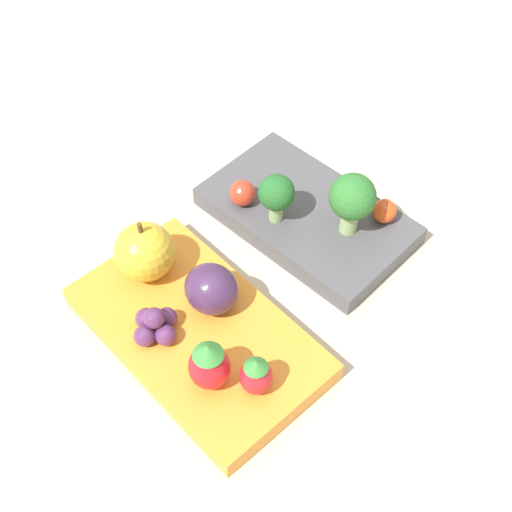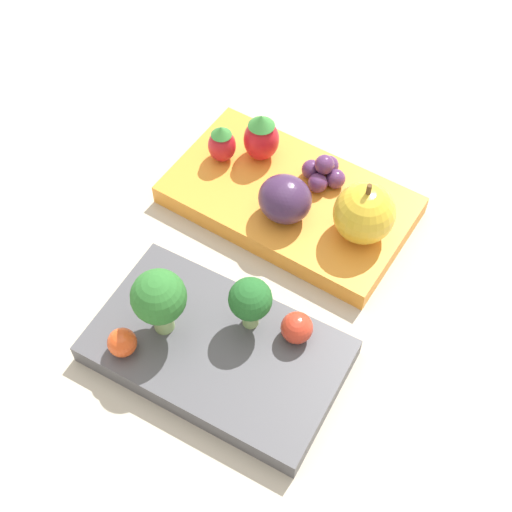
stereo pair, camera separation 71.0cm
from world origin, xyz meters
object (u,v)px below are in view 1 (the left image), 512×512
at_px(apple, 145,252).
at_px(strawberry_0, 209,365).
at_px(cherry_tomato_0, 242,193).
at_px(cherry_tomato_1, 384,211).
at_px(broccoli_floret_1, 276,194).
at_px(grape_cluster, 155,325).
at_px(strawberry_1, 256,375).
at_px(bento_box_fruit, 198,333).
at_px(broccoli_floret_0, 352,199).
at_px(bento_box_savoury, 307,215).
at_px(plum, 211,289).

distance_m(apple, strawberry_0, 0.12).
relative_size(cherry_tomato_0, cherry_tomato_1, 1.11).
height_order(apple, strawberry_0, apple).
distance_m(broccoli_floret_1, grape_cluster, 0.16).
relative_size(strawberry_0, strawberry_1, 1.27).
bearing_deg(apple, bento_box_fruit, -8.65).
xyz_separation_m(broccoli_floret_1, grape_cluster, (0.01, -0.16, -0.02)).
height_order(broccoli_floret_0, strawberry_0, broccoli_floret_0).
distance_m(cherry_tomato_0, cherry_tomato_1, 0.13).
bearing_deg(strawberry_0, strawberry_1, 33.24).
height_order(cherry_tomato_1, apple, apple).
distance_m(cherry_tomato_1, grape_cluster, 0.23).
height_order(bento_box_savoury, apple, apple).
xyz_separation_m(strawberry_0, plum, (-0.05, 0.05, -0.00)).
bearing_deg(bento_box_savoury, broccoli_floret_1, -114.22).
xyz_separation_m(bento_box_fruit, strawberry_0, (0.04, -0.03, 0.03)).
xyz_separation_m(cherry_tomato_0, strawberry_0, (0.11, -0.15, 0.01)).
relative_size(broccoli_floret_0, broccoli_floret_1, 1.26).
height_order(broccoli_floret_0, broccoli_floret_1, broccoli_floret_0).
distance_m(strawberry_0, grape_cluster, 0.06).
distance_m(bento_box_fruit, strawberry_1, 0.08).
height_order(bento_box_savoury, broccoli_floret_0, broccoli_floret_0).
bearing_deg(cherry_tomato_0, apple, -91.95).
relative_size(apple, strawberry_0, 1.23).
height_order(strawberry_1, grape_cluster, strawberry_1).
height_order(cherry_tomato_1, strawberry_0, strawberry_0).
xyz_separation_m(broccoli_floret_0, cherry_tomato_1, (0.02, 0.03, -0.03)).
bearing_deg(broccoli_floret_1, plum, -76.69).
bearing_deg(bento_box_fruit, cherry_tomato_1, 78.39).
distance_m(cherry_tomato_0, grape_cluster, 0.16).
height_order(broccoli_floret_0, plum, broccoli_floret_0).
bearing_deg(grape_cluster, apple, 144.54).
xyz_separation_m(bento_box_fruit, strawberry_1, (0.07, -0.01, 0.03)).
relative_size(bento_box_savoury, cherry_tomato_1, 8.62).
relative_size(broccoli_floret_0, strawberry_1, 1.64).
bearing_deg(strawberry_0, apple, 161.51).
height_order(bento_box_fruit, broccoli_floret_1, broccoli_floret_1).
xyz_separation_m(broccoli_floret_0, cherry_tomato_0, (-0.09, -0.04, -0.03)).
distance_m(strawberry_1, grape_cluster, 0.09).
height_order(bento_box_fruit, broccoli_floret_0, broccoli_floret_0).
xyz_separation_m(apple, grape_cluster, (0.05, -0.04, -0.01)).
bearing_deg(grape_cluster, cherry_tomato_1, 75.00).
bearing_deg(strawberry_1, cherry_tomato_0, 136.59).
bearing_deg(plum, apple, -168.65).
relative_size(cherry_tomato_1, plum, 0.49).
bearing_deg(plum, strawberry_1, -22.15).
relative_size(bento_box_savoury, plum, 4.19).
xyz_separation_m(broccoli_floret_1, apple, (-0.04, -0.12, -0.01)).
bearing_deg(cherry_tomato_1, bento_box_savoury, -148.36).
xyz_separation_m(cherry_tomato_1, strawberry_0, (0.00, -0.22, 0.01)).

